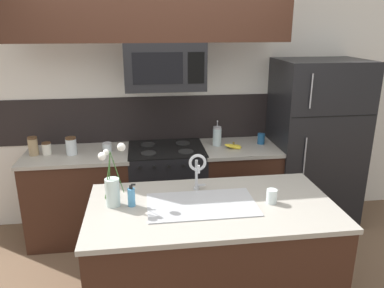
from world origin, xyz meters
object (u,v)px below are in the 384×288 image
(refrigerator, at_px, (314,144))
(banana_bunch, at_px, (234,146))
(dish_soap_bottle, at_px, (131,197))
(flower_vase, at_px, (112,187))
(french_press, at_px, (217,136))
(storage_jar_medium, at_px, (47,148))
(drinking_glass, at_px, (272,196))
(storage_jar_short, at_px, (71,146))
(storage_jar_tall, at_px, (33,146))
(coffee_tin, at_px, (261,139))
(sink_faucet, at_px, (197,167))
(microwave, at_px, (165,66))
(storage_jar_squat, at_px, (107,147))
(stove_range, at_px, (167,190))

(refrigerator, xyz_separation_m, banana_bunch, (-0.90, -0.08, 0.04))
(dish_soap_bottle, distance_m, flower_vase, 0.15)
(flower_vase, bearing_deg, french_press, 51.30)
(storage_jar_medium, distance_m, drinking_glass, 2.23)
(storage_jar_medium, bearing_deg, dish_soap_bottle, -55.32)
(storage_jar_short, xyz_separation_m, french_press, (1.45, 0.09, 0.01))
(storage_jar_short, distance_m, french_press, 1.45)
(storage_jar_tall, height_order, storage_jar_medium, storage_jar_tall)
(storage_jar_tall, relative_size, french_press, 0.68)
(refrigerator, distance_m, coffee_tin, 0.58)
(storage_jar_short, relative_size, coffee_tin, 1.57)
(coffee_tin, height_order, sink_faucet, sink_faucet)
(coffee_tin, bearing_deg, dish_soap_bottle, -136.82)
(microwave, xyz_separation_m, banana_bunch, (0.68, -0.04, -0.81))
(storage_jar_squat, relative_size, banana_bunch, 0.49)
(microwave, relative_size, storage_jar_squat, 8.06)
(sink_faucet, bearing_deg, stove_range, 98.83)
(refrigerator, bearing_deg, flower_vase, -149.66)
(coffee_tin, bearing_deg, refrigerator, -2.98)
(refrigerator, distance_m, drinking_glass, 1.60)
(flower_vase, bearing_deg, sink_faucet, 12.66)
(storage_jar_short, distance_m, banana_bunch, 1.60)
(sink_faucet, height_order, drinking_glass, sink_faucet)
(storage_jar_squat, relative_size, flower_vase, 0.21)
(storage_jar_tall, xyz_separation_m, french_press, (1.81, 0.06, 0.01))
(microwave, distance_m, refrigerator, 1.80)
(microwave, bearing_deg, storage_jar_tall, 179.03)
(storage_jar_squat, xyz_separation_m, drinking_glass, (1.24, -1.29, 0.00))
(stove_range, height_order, refrigerator, refrigerator)
(storage_jar_tall, relative_size, sink_faucet, 0.59)
(sink_faucet, relative_size, flower_vase, 0.70)
(stove_range, relative_size, dish_soap_bottle, 5.64)
(banana_bunch, relative_size, sink_faucet, 0.62)
(stove_range, height_order, microwave, microwave)
(storage_jar_short, height_order, french_press, french_press)
(storage_jar_medium, relative_size, flower_vase, 0.27)
(sink_faucet, bearing_deg, storage_jar_tall, 144.34)
(coffee_tin, distance_m, dish_soap_bottle, 1.82)
(storage_jar_short, xyz_separation_m, dish_soap_bottle, (0.59, -1.17, -0.02))
(storage_jar_tall, bearing_deg, storage_jar_medium, 4.03)
(microwave, height_order, flower_vase, microwave)
(storage_jar_medium, distance_m, coffee_tin, 2.16)
(banana_bunch, bearing_deg, sink_faucet, -118.12)
(microwave, bearing_deg, flower_vase, -111.54)
(microwave, height_order, storage_jar_short, microwave)
(banana_bunch, bearing_deg, drinking_glass, -91.22)
(french_press, height_order, flower_vase, flower_vase)
(stove_range, bearing_deg, coffee_tin, 2.86)
(stove_range, distance_m, storage_jar_short, 1.06)
(storage_jar_squat, bearing_deg, storage_jar_medium, 179.65)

